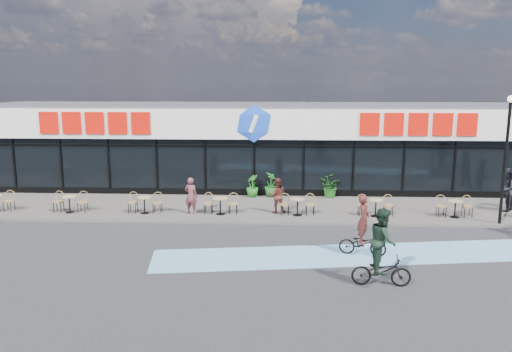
{
  "coord_description": "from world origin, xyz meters",
  "views": [
    {
      "loc": [
        1.29,
        -17.95,
        5.86
      ],
      "look_at": [
        0.26,
        3.5,
        1.77
      ],
      "focal_mm": 35.0,
      "sensor_mm": 36.0,
      "label": 1
    }
  ],
  "objects_px": {
    "potted_plant_left": "(252,186)",
    "patron_left": "(191,196)",
    "potted_plant_right": "(329,186)",
    "pedestrian_c": "(506,190)",
    "patron_right": "(277,195)",
    "potted_plant_mid": "(271,185)",
    "lamp_post": "(506,149)",
    "cyclist_a": "(363,235)"
  },
  "relations": [
    {
      "from": "lamp_post",
      "to": "potted_plant_right",
      "type": "bearing_deg",
      "value": 146.3
    },
    {
      "from": "patron_left",
      "to": "lamp_post",
      "type": "bearing_deg",
      "value": -167.23
    },
    {
      "from": "potted_plant_left",
      "to": "lamp_post",
      "type": "bearing_deg",
      "value": -22.61
    },
    {
      "from": "potted_plant_left",
      "to": "patron_left",
      "type": "bearing_deg",
      "value": -126.64
    },
    {
      "from": "potted_plant_right",
      "to": "patron_left",
      "type": "relative_size",
      "value": 0.7
    },
    {
      "from": "pedestrian_c",
      "to": "cyclist_a",
      "type": "height_order",
      "value": "cyclist_a"
    },
    {
      "from": "potted_plant_left",
      "to": "patron_left",
      "type": "relative_size",
      "value": 0.7
    },
    {
      "from": "lamp_post",
      "to": "potted_plant_right",
      "type": "xyz_separation_m",
      "value": [
        -6.58,
        4.38,
        -2.52
      ]
    },
    {
      "from": "potted_plant_mid",
      "to": "patron_right",
      "type": "relative_size",
      "value": 0.79
    },
    {
      "from": "lamp_post",
      "to": "patron_left",
      "type": "bearing_deg",
      "value": 175.77
    },
    {
      "from": "potted_plant_left",
      "to": "pedestrian_c",
      "type": "height_order",
      "value": "pedestrian_c"
    },
    {
      "from": "potted_plant_mid",
      "to": "pedestrian_c",
      "type": "xyz_separation_m",
      "value": [
        10.57,
        -2.35,
        0.36
      ]
    },
    {
      "from": "cyclist_a",
      "to": "potted_plant_mid",
      "type": "bearing_deg",
      "value": 111.56
    },
    {
      "from": "patron_left",
      "to": "potted_plant_mid",
      "type": "bearing_deg",
      "value": -118.12
    },
    {
      "from": "potted_plant_mid",
      "to": "lamp_post",
      "type": "bearing_deg",
      "value": -24.97
    },
    {
      "from": "potted_plant_mid",
      "to": "potted_plant_right",
      "type": "relative_size",
      "value": 1.09
    },
    {
      "from": "potted_plant_mid",
      "to": "cyclist_a",
      "type": "relative_size",
      "value": 0.59
    },
    {
      "from": "potted_plant_right",
      "to": "potted_plant_mid",
      "type": "bearing_deg",
      "value": 179.45
    },
    {
      "from": "lamp_post",
      "to": "patron_right",
      "type": "relative_size",
      "value": 3.31
    },
    {
      "from": "potted_plant_left",
      "to": "patron_left",
      "type": "distance_m",
      "value": 4.23
    },
    {
      "from": "potted_plant_mid",
      "to": "patron_left",
      "type": "relative_size",
      "value": 0.77
    },
    {
      "from": "potted_plant_mid",
      "to": "potted_plant_right",
      "type": "height_order",
      "value": "potted_plant_mid"
    },
    {
      "from": "potted_plant_right",
      "to": "cyclist_a",
      "type": "distance_m",
      "value": 8.24
    },
    {
      "from": "pedestrian_c",
      "to": "potted_plant_left",
      "type": "bearing_deg",
      "value": -53.31
    },
    {
      "from": "potted_plant_mid",
      "to": "cyclist_a",
      "type": "distance_m",
      "value": 8.88
    },
    {
      "from": "potted_plant_right",
      "to": "pedestrian_c",
      "type": "height_order",
      "value": "pedestrian_c"
    },
    {
      "from": "potted_plant_mid",
      "to": "patron_right",
      "type": "distance_m",
      "value": 3.14
    },
    {
      "from": "potted_plant_right",
      "to": "patron_left",
      "type": "distance_m",
      "value": 7.24
    },
    {
      "from": "patron_right",
      "to": "potted_plant_mid",
      "type": "bearing_deg",
      "value": -89.74
    },
    {
      "from": "patron_left",
      "to": "cyclist_a",
      "type": "xyz_separation_m",
      "value": [
        6.73,
        -4.8,
        -0.19
      ]
    },
    {
      "from": "pedestrian_c",
      "to": "patron_left",
      "type": "bearing_deg",
      "value": -37.62
    },
    {
      "from": "lamp_post",
      "to": "potted_plant_mid",
      "type": "distance_m",
      "value": 10.74
    },
    {
      "from": "potted_plant_mid",
      "to": "patron_right",
      "type": "xyz_separation_m",
      "value": [
        0.31,
        -3.12,
        0.16
      ]
    },
    {
      "from": "potted_plant_right",
      "to": "patron_left",
      "type": "xyz_separation_m",
      "value": [
        -6.37,
        -3.43,
        0.24
      ]
    },
    {
      "from": "potted_plant_right",
      "to": "lamp_post",
      "type": "bearing_deg",
      "value": -33.7
    },
    {
      "from": "potted_plant_mid",
      "to": "cyclist_a",
      "type": "xyz_separation_m",
      "value": [
        3.26,
        -8.26,
        -0.0
      ]
    },
    {
      "from": "lamp_post",
      "to": "patron_left",
      "type": "relative_size",
      "value": 3.21
    },
    {
      "from": "potted_plant_left",
      "to": "potted_plant_mid",
      "type": "distance_m",
      "value": 0.96
    },
    {
      "from": "pedestrian_c",
      "to": "cyclist_a",
      "type": "distance_m",
      "value": 9.4
    },
    {
      "from": "potted_plant_right",
      "to": "cyclist_a",
      "type": "height_order",
      "value": "cyclist_a"
    },
    {
      "from": "potted_plant_mid",
      "to": "pedestrian_c",
      "type": "distance_m",
      "value": 10.83
    },
    {
      "from": "patron_right",
      "to": "cyclist_a",
      "type": "height_order",
      "value": "cyclist_a"
    }
  ]
}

